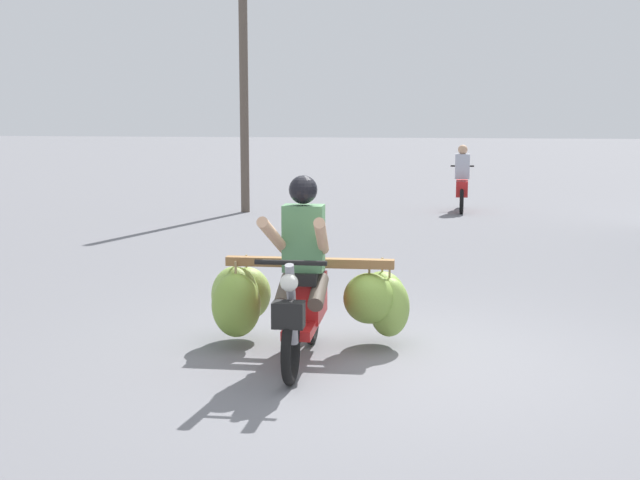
{
  "coord_description": "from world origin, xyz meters",
  "views": [
    {
      "loc": [
        0.53,
        -7.15,
        2.12
      ],
      "look_at": [
        -0.69,
        0.85,
        0.9
      ],
      "focal_mm": 48.64,
      "sensor_mm": 36.0,
      "label": 1
    }
  ],
  "objects": [
    {
      "name": "ground_plane",
      "position": [
        0.0,
        0.0,
        0.0
      ],
      "size": [
        120.0,
        120.0,
        0.0
      ],
      "primitive_type": "plane",
      "color": "slate"
    },
    {
      "name": "utility_pole",
      "position": [
        -3.74,
        10.45,
        2.82
      ],
      "size": [
        0.18,
        0.18,
        5.63
      ],
      "primitive_type": "cylinder",
      "color": "brown",
      "rests_on": "ground"
    },
    {
      "name": "motorbike_main_loaded",
      "position": [
        -0.76,
        0.25,
        0.5
      ],
      "size": [
        1.81,
        1.85,
        1.58
      ],
      "color": "black",
      "rests_on": "ground"
    },
    {
      "name": "motorbike_distant_ahead_left",
      "position": [
        0.74,
        11.23,
        0.57
      ],
      "size": [
        0.5,
        1.62,
        1.4
      ],
      "color": "black",
      "rests_on": "ground"
    }
  ]
}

